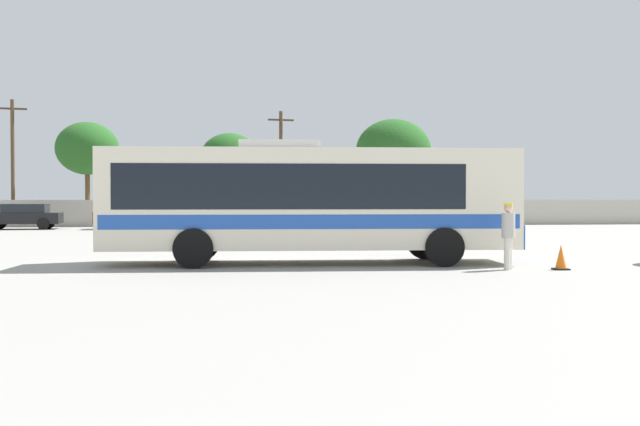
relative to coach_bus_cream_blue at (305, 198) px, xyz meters
The scene contains 14 objects.
ground_plane 11.15m from the coach_bus_cream_blue, 96.50° to the left, with size 300.00×300.00×0.00m, color gray.
perimeter_wall 27.05m from the coach_bus_cream_blue, 92.64° to the left, with size 80.00×0.30×1.65m, color #B2AD9E.
coach_bus_cream_blue is the anchor object (origin of this frame).
attendant_by_bus_door 5.53m from the coach_bus_cream_blue, 26.26° to the right, with size 0.47×0.47×1.69m.
parked_car_leftmost_black 27.42m from the coach_bus_cream_blue, 119.96° to the left, with size 4.37×2.13×1.44m.
parked_car_second_maroon 24.28m from the coach_bus_cream_blue, 107.60° to the left, with size 4.51×2.16×1.54m.
parked_car_third_red 23.31m from the coach_bus_cream_blue, 94.84° to the left, with size 4.49×2.11×1.42m.
parked_car_rightmost_dark_blue 24.51m from the coach_bus_cream_blue, 78.18° to the left, with size 4.11×2.14×1.46m.
utility_pole_near 34.21m from the coach_bus_cream_blue, 117.86° to the left, with size 1.79×0.44×8.16m.
utility_pole_far 31.09m from the coach_bus_cream_blue, 87.13° to the left, with size 1.79×0.44×7.73m.
roadside_tree_left 33.84m from the coach_bus_cream_blue, 109.98° to the left, with size 4.19×4.19×6.90m.
roadside_tree_midleft 30.95m from the coach_bus_cream_blue, 93.62° to the left, with size 4.02×4.02×6.18m.
roadside_tree_midright 33.02m from the coach_bus_cream_blue, 73.08° to the left, with size 5.33×5.33×7.35m.
traffic_cone_on_apron 6.91m from the coach_bus_cream_blue, 22.51° to the right, with size 0.36×0.36×0.64m.
Camera 1 is at (-0.92, -21.52, 1.85)m, focal length 42.08 mm.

